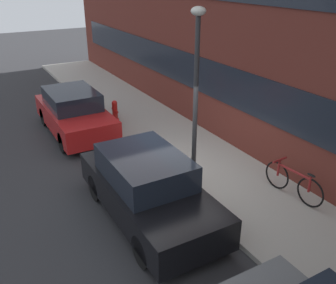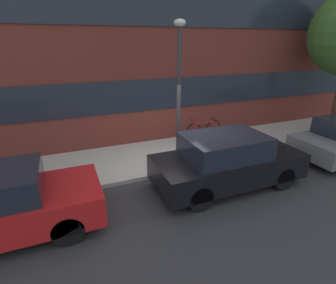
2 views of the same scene
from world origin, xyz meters
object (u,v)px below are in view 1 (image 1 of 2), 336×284
(parked_car_black, at_px, (148,188))
(lamp_post, at_px, (196,79))
(bicycle, at_px, (293,182))
(parked_car_red, at_px, (74,113))
(fire_hydrant, at_px, (115,110))

(parked_car_black, relative_size, lamp_post, 0.97)
(bicycle, bearing_deg, parked_car_black, 66.22)
(parked_car_black, xyz_separation_m, bicycle, (1.07, 3.12, -0.20))
(parked_car_red, relative_size, parked_car_black, 0.98)
(fire_hydrant, bearing_deg, bicycle, 14.68)
(parked_car_black, xyz_separation_m, lamp_post, (-0.69, 1.59, 1.96))
(parked_car_red, xyz_separation_m, fire_hydrant, (-0.13, 1.43, -0.22))
(bicycle, distance_m, lamp_post, 3.19)
(lamp_post, bearing_deg, bicycle, 40.98)
(parked_car_black, distance_m, fire_hydrant, 5.57)
(bicycle, bearing_deg, lamp_post, 36.17)
(fire_hydrant, relative_size, bicycle, 0.45)
(parked_car_black, bearing_deg, lamp_post, 113.43)
(parked_car_red, height_order, parked_car_black, parked_car_black)
(parked_car_black, bearing_deg, fire_hydrant, 165.08)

